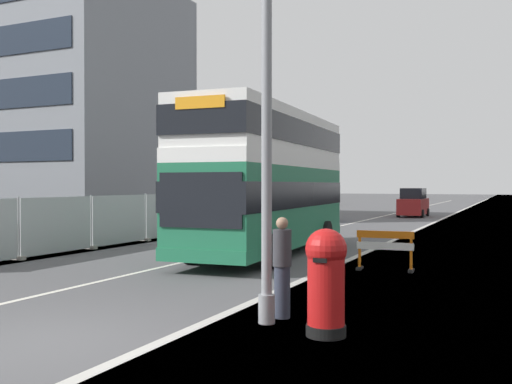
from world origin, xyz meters
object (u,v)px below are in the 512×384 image
double_decker_bus (269,179)px  pedestrian_at_kerb (282,267)px  roadworks_barrier (385,246)px  car_receding_mid (413,203)px  red_pillar_postbox (326,277)px  car_oncoming_near (316,206)px  lamppost_foreground (267,87)px

double_decker_bus → pedestrian_at_kerb: bearing=-65.1°
roadworks_barrier → car_receding_mid: bearing=97.9°
red_pillar_postbox → car_oncoming_near: car_oncoming_near is taller
lamppost_foreground → car_receding_mid: lamppost_foreground is taller
lamppost_foreground → car_receding_mid: bearing=95.4°
red_pillar_postbox → roadworks_barrier: red_pillar_postbox is taller
roadworks_barrier → pedestrian_at_kerb: size_ratio=0.87×
red_pillar_postbox → pedestrian_at_kerb: bearing=142.0°
lamppost_foreground → car_receding_mid: 34.92m
car_oncoming_near → car_receding_mid: car_oncoming_near is taller
roadworks_barrier → car_receding_mid: (-3.84, 27.72, 0.30)m
lamppost_foreground → pedestrian_at_kerb: (0.09, 0.49, -3.16)m
double_decker_bus → lamppost_foreground: size_ratio=1.25×
car_oncoming_near → double_decker_bus: bearing=-76.3°
lamppost_foreground → roadworks_barrier: bearing=85.4°
lamppost_foreground → pedestrian_at_kerb: size_ratio=4.75×
double_decker_bus → red_pillar_postbox: size_ratio=6.33×
double_decker_bus → car_oncoming_near: size_ratio=2.67×
red_pillar_postbox → roadworks_barrier: bearing=94.9°
red_pillar_postbox → car_receding_mid: (-4.47, 35.00, 0.05)m
double_decker_bus → car_oncoming_near: double_decker_bus is taller
red_pillar_postbox → pedestrian_at_kerb: pedestrian_at_kerb is taller
car_receding_mid → pedestrian_at_kerb: (3.37, -34.14, -0.07)m
roadworks_barrier → double_decker_bus: bearing=153.8°
double_decker_bus → car_oncoming_near: 18.05m
red_pillar_postbox → pedestrian_at_kerb: size_ratio=0.94×
roadworks_barrier → pedestrian_at_kerb: (-0.47, -6.42, 0.23)m
car_receding_mid → double_decker_bus: bearing=-91.4°
double_decker_bus → roadworks_barrier: size_ratio=6.85×
double_decker_bus → pedestrian_at_kerb: double_decker_bus is taller
double_decker_bus → lamppost_foreground: bearing=-66.7°
lamppost_foreground → pedestrian_at_kerb: 3.20m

